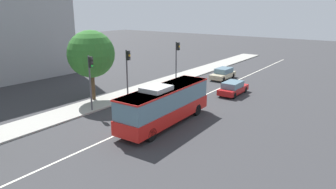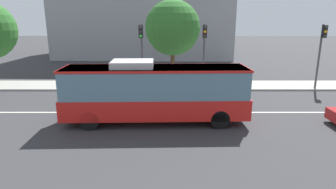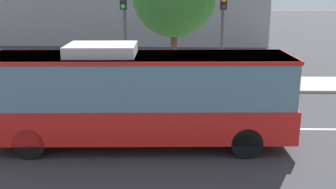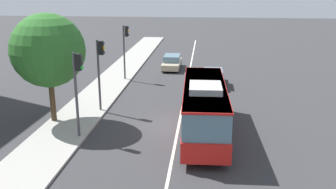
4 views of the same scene
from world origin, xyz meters
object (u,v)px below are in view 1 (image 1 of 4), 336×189
transit_bus (165,103)px  sedan_beige (223,74)px  traffic_light_near_corner (91,74)px  street_tree_kerbside_left (91,54)px  traffic_light_mid_block (128,66)px  sedan_red (233,88)px  traffic_light_far_corner (177,55)px

transit_bus → sedan_beige: transit_bus is taller
traffic_light_near_corner → street_tree_kerbside_left: street_tree_kerbside_left is taller
transit_bus → traffic_light_mid_block: 8.32m
sedan_beige → traffic_light_near_corner: (-19.49, 3.70, 2.84)m
sedan_red → traffic_light_far_corner: traffic_light_far_corner is taller
sedan_red → street_tree_kerbside_left: size_ratio=0.62×
traffic_light_near_corner → traffic_light_far_corner: same height
sedan_red → traffic_light_near_corner: 15.61m
transit_bus → sedan_red: (11.73, -0.74, -1.09)m
traffic_light_mid_block → sedan_red: bearing=48.1°
street_tree_kerbside_left → sedan_red: bearing=-45.3°
sedan_beige → sedan_red: bearing=34.5°
traffic_light_near_corner → street_tree_kerbside_left: size_ratio=0.72×
traffic_light_mid_block → street_tree_kerbside_left: size_ratio=0.72×
traffic_light_mid_block → traffic_light_far_corner: 9.22m
sedan_red → traffic_light_mid_block: traffic_light_mid_block is taller
sedan_beige → sedan_red: size_ratio=1.00×
sedan_beige → street_tree_kerbside_left: bearing=-20.0°
traffic_light_near_corner → traffic_light_far_corner: size_ratio=1.00×
sedan_beige → street_tree_kerbside_left: (-17.02, 6.39, 4.12)m
sedan_beige → street_tree_kerbside_left: size_ratio=0.63×
traffic_light_near_corner → traffic_light_mid_block: same height
traffic_light_far_corner → transit_bus: bearing=-63.3°
traffic_light_far_corner → sedan_beige: bearing=50.5°
sedan_red → transit_bus: bearing=176.3°
sedan_red → traffic_light_mid_block: (-8.19, 8.05, 2.84)m
sedan_beige → sedan_red: 7.73m
traffic_light_near_corner → street_tree_kerbside_left: 3.86m
transit_bus → traffic_light_near_corner: 7.62m
transit_bus → traffic_light_mid_block: (3.54, 7.32, 1.75)m
traffic_light_near_corner → traffic_light_mid_block: (4.89, 0.03, 0.00)m
transit_bus → street_tree_kerbside_left: 10.48m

